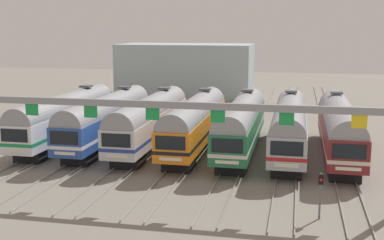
% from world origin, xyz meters
% --- Properties ---
extents(ground_plane, '(160.00, 160.00, 0.00)m').
position_xyz_m(ground_plane, '(0.00, 0.00, 0.00)').
color(ground_plane, gray).
extents(track_bed, '(26.72, 70.00, 0.15)m').
position_xyz_m(track_bed, '(0.00, 17.00, 0.07)').
color(track_bed, gray).
rests_on(track_bed, ground).
extents(commuter_train_white, '(2.88, 18.06, 5.05)m').
position_xyz_m(commuter_train_white, '(-12.61, -0.00, 2.69)').
color(commuter_train_white, white).
rests_on(commuter_train_white, ground).
extents(commuter_train_blue, '(2.88, 18.06, 5.05)m').
position_xyz_m(commuter_train_blue, '(-8.41, -0.00, 2.69)').
color(commuter_train_blue, '#284C9E').
rests_on(commuter_train_blue, ground).
extents(commuter_train_silver, '(2.88, 18.06, 5.05)m').
position_xyz_m(commuter_train_silver, '(-4.20, -0.00, 2.69)').
color(commuter_train_silver, silver).
rests_on(commuter_train_silver, ground).
extents(commuter_train_orange, '(2.88, 18.06, 5.05)m').
position_xyz_m(commuter_train_orange, '(0.00, -0.00, 2.69)').
color(commuter_train_orange, orange).
rests_on(commuter_train_orange, ground).
extents(commuter_train_green, '(2.88, 18.06, 5.05)m').
position_xyz_m(commuter_train_green, '(4.20, -0.00, 2.69)').
color(commuter_train_green, '#236B42').
rests_on(commuter_train_green, ground).
extents(commuter_train_stainless, '(2.88, 18.06, 5.05)m').
position_xyz_m(commuter_train_stainless, '(8.41, -0.00, 2.69)').
color(commuter_train_stainless, '#B2B5BA').
rests_on(commuter_train_stainless, ground).
extents(commuter_train_maroon, '(2.88, 18.06, 5.05)m').
position_xyz_m(commuter_train_maroon, '(12.61, -0.00, 2.69)').
color(commuter_train_maroon, maroon).
rests_on(commuter_train_maroon, ground).
extents(catenary_gantry, '(30.46, 0.44, 6.97)m').
position_xyz_m(catenary_gantry, '(0.00, -13.50, 5.45)').
color(catenary_gantry, gray).
rests_on(catenary_gantry, ground).
extents(yard_signal_mast, '(0.28, 0.35, 2.78)m').
position_xyz_m(yard_signal_mast, '(10.51, -15.04, 1.95)').
color(yard_signal_mast, '#59595E').
rests_on(yard_signal_mast, ground).
extents(maintenance_building, '(21.29, 10.00, 8.23)m').
position_xyz_m(maintenance_building, '(-8.93, 36.58, 4.12)').
color(maintenance_building, '#9EB2B7').
rests_on(maintenance_building, ground).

